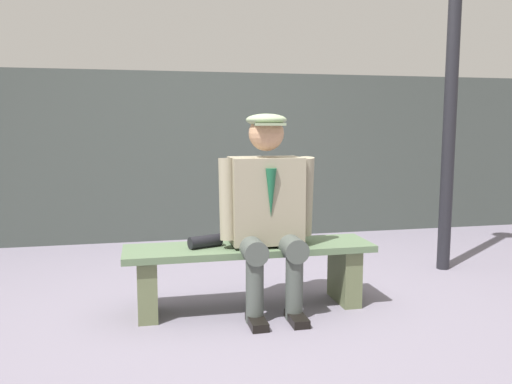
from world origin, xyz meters
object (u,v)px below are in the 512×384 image
seated_man (267,204)px  bench (250,265)px  rolled_magazine (205,241)px  lamp_post (455,10)px

seated_man → bench: bearing=-24.9°
rolled_magazine → lamp_post: lamp_post is taller
bench → lamp_post: lamp_post is taller
lamp_post → rolled_magazine: bearing=16.0°
seated_man → rolled_magazine: seated_man is taller
rolled_magazine → bench: bearing=-179.3°
bench → lamp_post: size_ratio=0.48×
bench → lamp_post: 2.63m
bench → rolled_magazine: (0.29, 0.00, 0.17)m
seated_man → rolled_magazine: bearing=-6.5°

